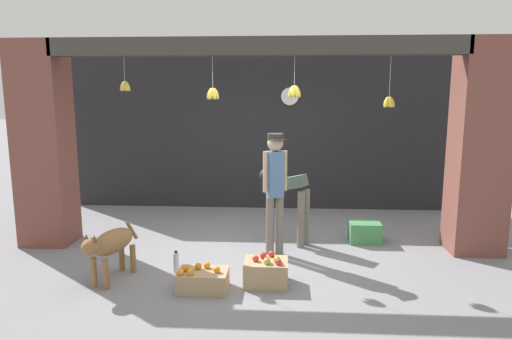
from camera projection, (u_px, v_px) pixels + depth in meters
ground_plane at (254, 253)px, 6.38m from camera, size 60.00×60.00×0.00m
shop_back_wall at (263, 132)px, 8.69m from camera, size 7.46×0.12×2.94m
shop_pillar_left at (44, 145)px, 6.61m from camera, size 0.70×0.60×2.94m
shop_pillar_right at (480, 148)px, 6.24m from camera, size 0.70×0.60×2.94m
storefront_awning at (255, 48)px, 6.02m from camera, size 5.56×0.27×0.93m
dog at (110, 244)px, 5.37m from camera, size 0.46×0.99×0.68m
shopkeeper at (275, 184)px, 6.14m from camera, size 0.32×0.30×1.69m
worker_stooping at (290, 196)px, 6.70m from camera, size 0.76×0.57×1.08m
fruit_crate_oranges at (203, 280)px, 5.19m from camera, size 0.57×0.38×0.30m
fruit_crate_apples at (266, 272)px, 5.33m from camera, size 0.51×0.41×0.36m
produce_box_green at (365, 232)px, 6.84m from camera, size 0.46×0.36×0.31m
water_bottle at (176, 262)px, 5.69m from camera, size 0.07×0.07×0.28m
wall_clock at (290, 96)px, 8.47m from camera, size 0.34×0.03×0.34m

